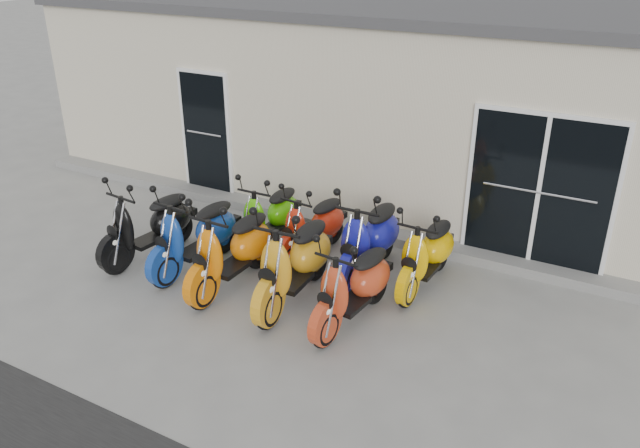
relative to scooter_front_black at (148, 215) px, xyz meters
The scene contains 15 objects.
ground 2.53m from the scooter_front_black, ahead, with size 80.00×80.00×0.00m, color gray.
building 6.02m from the scooter_front_black, 65.96° to the left, with size 14.00×6.00×3.20m, color beige.
roof_cap 6.49m from the scooter_front_black, 65.96° to the left, with size 14.20×6.20×0.16m, color #3F3F42.
front_step 3.37m from the scooter_front_black, 42.94° to the left, with size 14.00×0.40×0.15m, color gray.
door_left 2.59m from the scooter_front_black, 107.84° to the left, with size 1.07×0.08×2.22m, color black.
door_right 5.60m from the scooter_front_black, 25.59° to the left, with size 2.02×0.08×2.22m, color black.
scooter_front_black is the anchor object (origin of this frame).
scooter_front_blue 0.83m from the scooter_front_black, ahead, with size 0.68×1.88×1.39m, color navy, non-canonical shape.
scooter_front_orange_a 1.59m from the scooter_front_black, ahead, with size 0.70×1.92×1.42m, color orange, non-canonical shape.
scooter_front_orange_b 2.53m from the scooter_front_black, ahead, with size 0.73×2.02×1.49m, color orange, non-canonical shape.
scooter_front_red 3.42m from the scooter_front_black, ahead, with size 0.65×1.79×1.32m, color #C23D1C, non-canonical shape.
scooter_back_green 1.79m from the scooter_front_black, 40.40° to the left, with size 0.64×1.75×1.29m, color #49BC08, non-canonical shape.
scooter_back_red 2.42m from the scooter_front_black, 29.32° to the left, with size 0.62×1.70×1.26m, color red, non-canonical shape.
scooter_back_blue 3.27m from the scooter_front_black, 18.71° to the left, with size 0.72×1.98×1.46m, color #161896, non-canonical shape.
scooter_back_yellow 4.07m from the scooter_front_black, 16.61° to the left, with size 0.64×1.75×1.29m, color #EEB001, non-canonical shape.
Camera 1 is at (3.82, -6.31, 4.41)m, focal length 35.00 mm.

